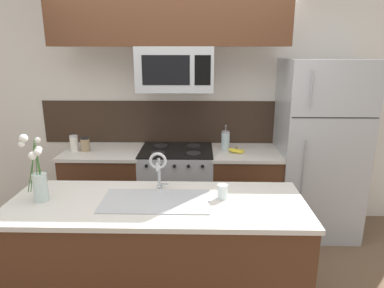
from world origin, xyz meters
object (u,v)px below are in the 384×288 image
object	(u,v)px
banana_bunch	(236,151)
refrigerator	(318,149)
french_press	(225,140)
microwave	(175,69)
sink_faucet	(158,166)
drinking_glass	(222,192)
flower_vase	(38,179)
stove_range	(177,190)
storage_jar_tall	(74,143)
storage_jar_medium	(85,144)

from	to	relation	value
banana_bunch	refrigerator	bearing A→B (deg)	5.38
refrigerator	french_press	size ratio (longest dim) A/B	6.96
microwave	sink_faucet	xyz separation A→B (m)	(-0.06, -1.03, -0.65)
banana_bunch	french_press	xyz separation A→B (m)	(-0.11, 0.12, 0.08)
refrigerator	drinking_glass	bearing A→B (deg)	-131.82
flower_vase	banana_bunch	bearing A→B (deg)	38.29
stove_range	flower_vase	distance (m)	1.65
banana_bunch	flower_vase	world-z (taller)	flower_vase
stove_range	storage_jar_tall	xyz separation A→B (m)	(-1.08, -0.02, 0.53)
storage_jar_medium	refrigerator	bearing A→B (deg)	1.14
microwave	sink_faucet	distance (m)	1.22
storage_jar_medium	flower_vase	size ratio (longest dim) A/B	0.30
stove_range	drinking_glass	distance (m)	1.36
storage_jar_medium	sink_faucet	bearing A→B (deg)	-48.84
storage_jar_tall	sink_faucet	size ratio (longest dim) A/B	0.54
refrigerator	storage_jar_medium	distance (m)	2.45
refrigerator	storage_jar_medium	world-z (taller)	refrigerator
banana_bunch	microwave	bearing A→B (deg)	176.30
refrigerator	banana_bunch	xyz separation A→B (m)	(-0.87, -0.08, 0.00)
microwave	banana_bunch	bearing A→B (deg)	-3.70
storage_jar_medium	sink_faucet	xyz separation A→B (m)	(0.89, -1.02, 0.13)
stove_range	flower_vase	size ratio (longest dim) A/B	1.92
banana_bunch	drinking_glass	distance (m)	1.15
stove_range	drinking_glass	bearing A→B (deg)	-71.06
banana_bunch	storage_jar_medium	bearing A→B (deg)	178.81
stove_range	banana_bunch	distance (m)	0.79
refrigerator	flower_vase	world-z (taller)	refrigerator
refrigerator	storage_jar_medium	xyz separation A→B (m)	(-2.45, -0.05, 0.05)
microwave	refrigerator	size ratio (longest dim) A/B	0.40
refrigerator	sink_faucet	bearing A→B (deg)	-145.47
refrigerator	flower_vase	bearing A→B (deg)	-151.80
microwave	storage_jar_medium	world-z (taller)	microwave
banana_bunch	drinking_glass	size ratio (longest dim) A/B	1.79
stove_range	sink_faucet	distance (m)	1.24
refrigerator	sink_faucet	distance (m)	1.90
drinking_glass	french_press	bearing A→B (deg)	84.93
french_press	flower_vase	xyz separation A→B (m)	(-1.40, -1.31, 0.06)
stove_range	sink_faucet	xyz separation A→B (m)	(-0.06, -1.05, 0.65)
french_press	flower_vase	bearing A→B (deg)	-136.87
microwave	storage_jar_tall	distance (m)	1.32
refrigerator	storage_jar_tall	distance (m)	2.57
storage_jar_tall	banana_bunch	distance (m)	1.71
storage_jar_medium	microwave	bearing A→B (deg)	0.45
sink_faucet	storage_jar_medium	bearing A→B (deg)	131.16
drinking_glass	flower_vase	xyz separation A→B (m)	(-1.29, -0.06, 0.11)
stove_range	refrigerator	bearing A→B (deg)	0.77
refrigerator	banana_bunch	distance (m)	0.87
sink_faucet	drinking_glass	distance (m)	0.51
stove_range	microwave	size ratio (longest dim) A/B	1.25
storage_jar_tall	drinking_glass	bearing A→B (deg)	-38.19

